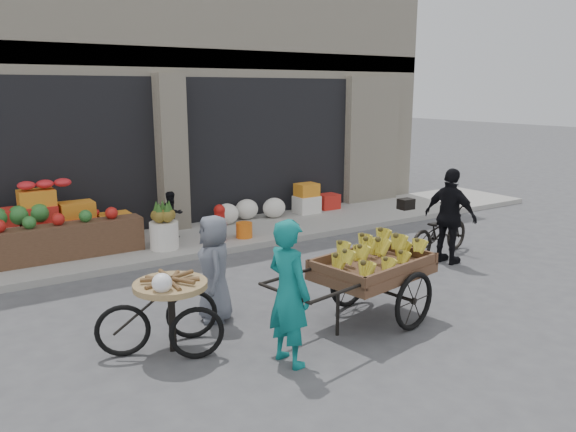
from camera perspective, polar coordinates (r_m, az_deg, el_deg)
ground at (r=7.86m, az=2.42°, el=-9.45°), size 80.00×80.00×0.00m
sidewalk at (r=11.26m, az=-9.72°, el=-2.40°), size 18.00×2.20×0.12m
building at (r=14.59m, az=-16.56°, el=13.82°), size 14.00×6.45×7.00m
fruit_display at (r=10.70m, az=-22.74°, el=-0.65°), size 3.10×1.12×1.24m
pineapple_bin at (r=10.47m, az=-12.47°, el=-1.93°), size 0.52×0.52×0.50m
fire_hydrant at (r=10.81m, az=-6.95°, el=-0.53°), size 0.22×0.22×0.71m
orange_bucket at (r=11.04m, az=-4.47°, el=-1.44°), size 0.32×0.32×0.30m
right_bay_goods at (r=12.89m, az=-0.14°, el=1.30°), size 3.35×0.60×0.70m
seated_person at (r=11.10m, az=-11.69°, el=0.08°), size 0.51×0.43×0.93m
banana_cart at (r=7.27m, az=8.36°, el=-4.95°), size 2.69×1.45×1.07m
vendor_woman at (r=6.12m, az=0.08°, el=-7.80°), size 0.47×0.65×1.64m
tricycle_cart at (r=6.62m, az=-11.84°, el=-8.81°), size 1.46×1.06×0.95m
vendor_grey at (r=7.36m, az=-7.49°, el=-5.28°), size 0.63×0.79×1.41m
bicycle at (r=10.53m, az=15.12°, el=-1.54°), size 1.79×0.89×0.90m
cyclist at (r=10.04m, az=16.16°, el=-0.04°), size 0.57×1.03×1.67m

